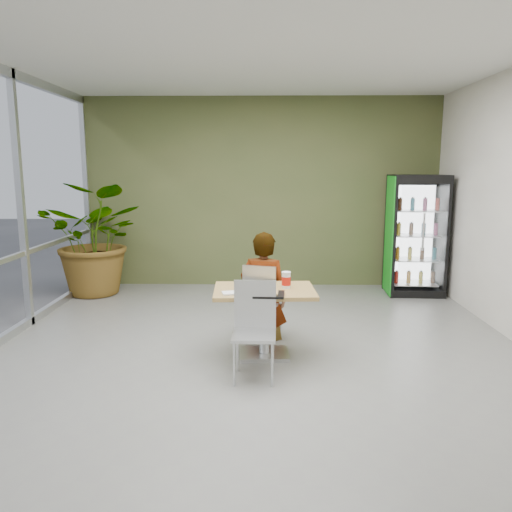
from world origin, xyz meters
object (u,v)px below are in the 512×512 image
object	(u,v)px
cafeteria_tray	(265,294)
dining_table	(264,308)
chair_near	(255,321)
soda_cup	(286,280)
beverage_fridge	(416,235)
chair_far	(261,295)
potted_plant	(97,239)
seated_woman	(264,297)

from	to	relation	value
cafeteria_tray	dining_table	bearing A→B (deg)	90.45
chair_near	soda_cup	xyz separation A→B (m)	(0.33, 0.55, 0.29)
soda_cup	cafeteria_tray	bearing A→B (deg)	-125.34
chair_near	cafeteria_tray	xyz separation A→B (m)	(0.10, 0.22, 0.21)
soda_cup	beverage_fridge	world-z (taller)	beverage_fridge
soda_cup	beverage_fridge	size ratio (longest dim) A/B	0.09
dining_table	chair_far	world-z (taller)	chair_far
beverage_fridge	potted_plant	distance (m)	5.11
dining_table	cafeteria_tray	xyz separation A→B (m)	(0.00, -0.28, 0.22)
beverage_fridge	chair_far	bearing A→B (deg)	-135.01
dining_table	chair_near	bearing A→B (deg)	-100.59
dining_table	beverage_fridge	xyz separation A→B (m)	(2.43, 2.81, 0.42)
beverage_fridge	potted_plant	size ratio (longest dim) A/B	1.06
chair_near	potted_plant	xyz separation A→B (m)	(-2.59, 3.20, 0.35)
chair_far	soda_cup	xyz separation A→B (m)	(0.27, -0.53, 0.31)
cafeteria_tray	potted_plant	xyz separation A→B (m)	(-2.68, 2.98, 0.14)
chair_near	seated_woman	xyz separation A→B (m)	(0.08, 1.12, -0.05)
dining_table	potted_plant	xyz separation A→B (m)	(-2.68, 2.70, 0.36)
seated_woman	beverage_fridge	bearing A→B (deg)	-122.19
chair_far	seated_woman	world-z (taller)	seated_woman
cafeteria_tray	beverage_fridge	size ratio (longest dim) A/B	0.21
chair_far	seated_woman	size ratio (longest dim) A/B	0.57
seated_woman	cafeteria_tray	xyz separation A→B (m)	(0.01, -0.90, 0.27)
soda_cup	chair_near	bearing A→B (deg)	-120.82
chair_near	potted_plant	distance (m)	4.13
chair_near	seated_woman	bearing A→B (deg)	87.40
chair_far	chair_near	bearing A→B (deg)	102.76
dining_table	soda_cup	distance (m)	0.38
seated_woman	beverage_fridge	xyz separation A→B (m)	(2.44, 2.19, 0.47)
chair_far	beverage_fridge	bearing A→B (deg)	-121.96
chair_far	potted_plant	xyz separation A→B (m)	(-2.64, 2.12, 0.37)
seated_woman	soda_cup	bearing A→B (deg)	128.93
cafeteria_tray	potted_plant	world-z (taller)	potted_plant
cafeteria_tray	chair_far	bearing A→B (deg)	92.53
chair_near	chair_far	bearing A→B (deg)	88.61
chair_far	beverage_fridge	world-z (taller)	beverage_fridge
beverage_fridge	potted_plant	world-z (taller)	beverage_fridge
chair_near	potted_plant	size ratio (longest dim) A/B	0.52
potted_plant	chair_far	bearing A→B (deg)	-38.73
soda_cup	potted_plant	bearing A→B (deg)	137.71
chair_far	cafeteria_tray	bearing A→B (deg)	108.38
dining_table	cafeteria_tray	world-z (taller)	cafeteria_tray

